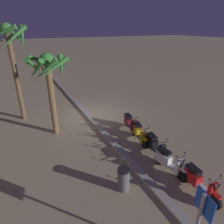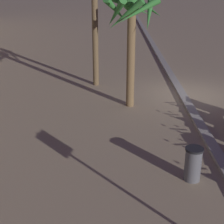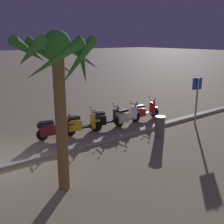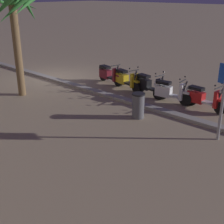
# 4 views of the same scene
# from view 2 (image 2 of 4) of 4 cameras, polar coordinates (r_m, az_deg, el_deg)

# --- Properties ---
(ground_plane) EXTENTS (200.00, 200.00, 0.00)m
(ground_plane) POSITION_cam_2_polar(r_m,az_deg,el_deg) (15.89, 12.76, 2.69)
(ground_plane) COLOR #9E896B
(curb_strip) EXTENTS (60.00, 0.36, 0.12)m
(curb_strip) POSITION_cam_2_polar(r_m,az_deg,el_deg) (15.81, 11.66, 2.91)
(curb_strip) COLOR gray
(curb_strip) RESTS_ON ground
(palm_tree_mid_walkway) EXTENTS (2.29, 2.36, 4.54)m
(palm_tree_mid_walkway) POSITION_cam_2_polar(r_m,az_deg,el_deg) (13.49, 3.30, 14.93)
(palm_tree_mid_walkway) COLOR brown
(palm_tree_mid_walkway) RESTS_ON ground
(litter_bin) EXTENTS (0.48, 0.48, 0.95)m
(litter_bin) POSITION_cam_2_polar(r_m,az_deg,el_deg) (9.38, 13.39, -8.41)
(litter_bin) COLOR #56565B
(litter_bin) RESTS_ON ground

